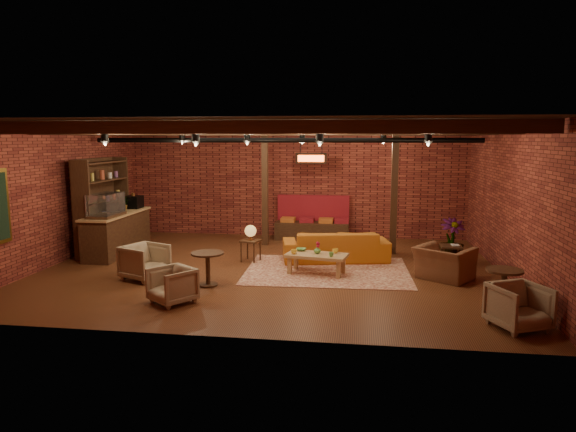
# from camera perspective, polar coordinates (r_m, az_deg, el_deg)

# --- Properties ---
(floor) EXTENTS (10.00, 10.00, 0.00)m
(floor) POSITION_cam_1_polar(r_m,az_deg,el_deg) (11.55, -1.96, -5.91)
(floor) COLOR #35190D
(floor) RESTS_ON ground
(ceiling) EXTENTS (10.00, 8.00, 0.02)m
(ceiling) POSITION_cam_1_polar(r_m,az_deg,el_deg) (11.18, -2.05, 10.17)
(ceiling) COLOR black
(ceiling) RESTS_ON wall_back
(wall_back) EXTENTS (10.00, 0.02, 3.20)m
(wall_back) POSITION_cam_1_polar(r_m,az_deg,el_deg) (15.19, 0.63, 3.73)
(wall_back) COLOR maroon
(wall_back) RESTS_ON ground
(wall_front) EXTENTS (10.00, 0.02, 3.20)m
(wall_front) POSITION_cam_1_polar(r_m,az_deg,el_deg) (7.39, -7.42, -1.58)
(wall_front) COLOR maroon
(wall_front) RESTS_ON ground
(wall_left) EXTENTS (0.02, 8.00, 3.20)m
(wall_left) POSITION_cam_1_polar(r_m,az_deg,el_deg) (13.08, -24.13, 2.18)
(wall_left) COLOR maroon
(wall_left) RESTS_ON ground
(wall_right) EXTENTS (0.02, 8.00, 3.20)m
(wall_right) POSITION_cam_1_polar(r_m,az_deg,el_deg) (11.49, 23.37, 1.43)
(wall_right) COLOR maroon
(wall_right) RESTS_ON ground
(ceiling_beams) EXTENTS (9.80, 6.40, 0.22)m
(ceiling_beams) POSITION_cam_1_polar(r_m,az_deg,el_deg) (11.18, -2.05, 9.56)
(ceiling_beams) COLOR black
(ceiling_beams) RESTS_ON ceiling
(ceiling_pipe) EXTENTS (9.60, 0.12, 0.12)m
(ceiling_pipe) POSITION_cam_1_polar(r_m,az_deg,el_deg) (12.75, -0.77, 8.42)
(ceiling_pipe) COLOR black
(ceiling_pipe) RESTS_ON ceiling
(post_left) EXTENTS (0.16, 0.16, 3.20)m
(post_left) POSITION_cam_1_polar(r_m,az_deg,el_deg) (13.90, -2.57, 3.27)
(post_left) COLOR black
(post_left) RESTS_ON ground
(post_right) EXTENTS (0.16, 0.16, 3.20)m
(post_right) POSITION_cam_1_polar(r_m,az_deg,el_deg) (13.09, 11.73, 2.76)
(post_right) COLOR black
(post_right) RESTS_ON ground
(service_counter) EXTENTS (0.80, 2.50, 1.60)m
(service_counter) POSITION_cam_1_polar(r_m,az_deg,el_deg) (13.61, -18.48, -0.69)
(service_counter) COLOR black
(service_counter) RESTS_ON ground
(plant_counter) EXTENTS (0.35, 0.39, 0.30)m
(plant_counter) POSITION_cam_1_polar(r_m,az_deg,el_deg) (13.68, -17.82, 1.17)
(plant_counter) COLOR #337F33
(plant_counter) RESTS_ON service_counter
(shelving_hutch) EXTENTS (0.52, 2.00, 2.40)m
(shelving_hutch) POSITION_cam_1_polar(r_m,az_deg,el_deg) (13.82, -19.86, 1.06)
(shelving_hutch) COLOR black
(shelving_hutch) RESTS_ON ground
(banquette) EXTENTS (2.10, 0.70, 1.00)m
(banquette) POSITION_cam_1_polar(r_m,az_deg,el_deg) (14.81, 2.70, -0.69)
(banquette) COLOR maroon
(banquette) RESTS_ON ground
(service_sign) EXTENTS (0.86, 0.06, 0.30)m
(service_sign) POSITION_cam_1_polar(r_m,az_deg,el_deg) (14.18, 2.58, 6.41)
(service_sign) COLOR #FF5619
(service_sign) RESTS_ON ceiling
(ceiling_spotlights) EXTENTS (6.40, 4.40, 0.28)m
(ceiling_spotlights) POSITION_cam_1_polar(r_m,az_deg,el_deg) (11.17, -2.04, 8.43)
(ceiling_spotlights) COLOR black
(ceiling_spotlights) RESTS_ON ceiling
(rug) EXTENTS (3.66, 2.85, 0.01)m
(rug) POSITION_cam_1_polar(r_m,az_deg,el_deg) (11.43, 4.37, -6.06)
(rug) COLOR maroon
(rug) RESTS_ON floor
(sofa) EXTENTS (2.62, 1.43, 0.72)m
(sofa) POSITION_cam_1_polar(r_m,az_deg,el_deg) (12.29, 5.31, -3.32)
(sofa) COLOR #A65617
(sofa) RESTS_ON floor
(coffee_table) EXTENTS (1.38, 0.86, 0.69)m
(coffee_table) POSITION_cam_1_polar(r_m,az_deg,el_deg) (11.07, 3.15, -4.47)
(coffee_table) COLOR #956E45
(coffee_table) RESTS_ON floor
(side_table_lamp) EXTENTS (0.51, 0.51, 0.88)m
(side_table_lamp) POSITION_cam_1_polar(r_m,az_deg,el_deg) (12.14, -4.18, -1.98)
(side_table_lamp) COLOR black
(side_table_lamp) RESTS_ON floor
(round_table_left) EXTENTS (0.65, 0.65, 0.67)m
(round_table_left) POSITION_cam_1_polar(r_m,az_deg,el_deg) (10.29, -8.91, -5.20)
(round_table_left) COLOR black
(round_table_left) RESTS_ON floor
(armchair_a) EXTENTS (0.98, 1.01, 0.81)m
(armchair_a) POSITION_cam_1_polar(r_m,az_deg,el_deg) (11.05, -15.63, -4.75)
(armchair_a) COLOR #BBA891
(armchair_a) RESTS_ON floor
(armchair_b) EXTENTS (0.94, 0.93, 0.71)m
(armchair_b) POSITION_cam_1_polar(r_m,az_deg,el_deg) (9.38, -12.76, -7.34)
(armchair_b) COLOR #BBA891
(armchair_b) RESTS_ON floor
(armchair_right) EXTENTS (1.25, 1.17, 0.92)m
(armchair_right) POSITION_cam_1_polar(r_m,az_deg,el_deg) (11.11, 17.01, -4.44)
(armchair_right) COLOR brown
(armchair_right) RESTS_ON floor
(side_table_book) EXTENTS (0.47, 0.47, 0.53)m
(side_table_book) POSITION_cam_1_polar(r_m,az_deg,el_deg) (12.13, 17.66, -3.32)
(side_table_book) COLOR black
(side_table_book) RESTS_ON floor
(round_table_right) EXTENTS (0.61, 0.61, 0.71)m
(round_table_right) POSITION_cam_1_polar(r_m,az_deg,el_deg) (9.49, 22.87, -6.87)
(round_table_right) COLOR black
(round_table_right) RESTS_ON floor
(armchair_far) EXTENTS (0.97, 0.95, 0.77)m
(armchair_far) POSITION_cam_1_polar(r_m,az_deg,el_deg) (8.70, 24.29, -8.96)
(armchair_far) COLOR #BBA891
(armchair_far) RESTS_ON floor
(plant_tall) EXTENTS (2.04, 2.04, 3.10)m
(plant_tall) POSITION_cam_1_polar(r_m,az_deg,el_deg) (12.56, 17.95, 2.05)
(plant_tall) COLOR #4C7F4C
(plant_tall) RESTS_ON floor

